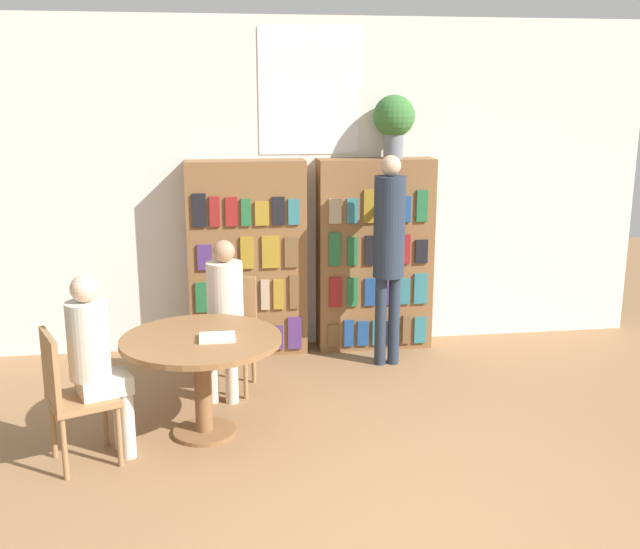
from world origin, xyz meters
The scene contains 11 objects.
wall_back centered at (0.00, 3.46, 1.51)m, with size 6.40×0.07×3.00m.
bookshelf_left centered at (-0.59, 3.27, 0.88)m, with size 1.06×0.34×1.76m.
bookshelf_right centered at (0.59, 3.27, 0.88)m, with size 1.06×0.34×1.76m.
flower_vase centered at (0.74, 3.27, 2.11)m, with size 0.37×0.37×0.56m.
reading_table centered at (-0.99, 1.57, 0.58)m, with size 1.11×1.11×0.72m.
chair_near_camera centered at (-1.81, 1.23, 0.51)m, with size 0.52×0.52×0.90m.
chair_left_side centered at (-0.78, 2.43, 0.51)m, with size 0.48×0.48×0.90m.
seated_reader_left centered at (-0.82, 2.26, 0.71)m, with size 0.35×0.41×1.24m.
seated_reader_right centered at (-1.64, 1.30, 0.71)m, with size 0.40×0.36×1.25m.
librarian_standing centered at (0.60, 2.77, 1.11)m, with size 0.27×0.54×1.84m.
open_book_on_table centered at (-0.88, 1.50, 0.73)m, with size 0.24×0.18×0.03m.
Camera 1 is at (-0.87, -3.36, 2.34)m, focal length 42.00 mm.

